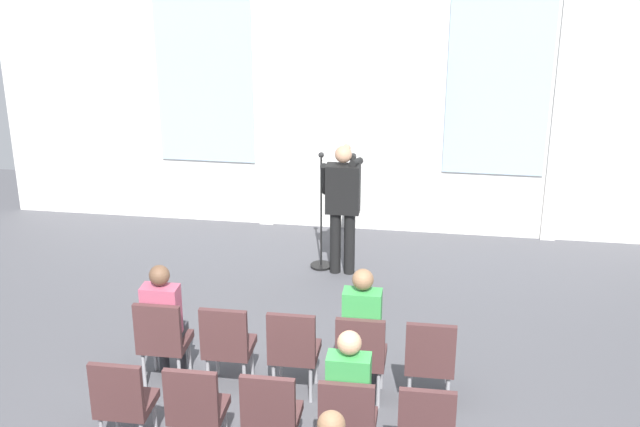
# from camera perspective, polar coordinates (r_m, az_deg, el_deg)

# --- Properties ---
(rear_partition) EXTENTS (10.00, 0.14, 4.10)m
(rear_partition) POSITION_cam_1_polar(r_m,az_deg,el_deg) (11.84, 2.02, 8.40)
(rear_partition) COLOR silver
(rear_partition) RESTS_ON ground
(speaker) EXTENTS (0.51, 0.69, 1.68)m
(speaker) POSITION_cam_1_polar(r_m,az_deg,el_deg) (10.70, 1.52, 0.88)
(speaker) COLOR black
(speaker) RESTS_ON ground
(mic_stand) EXTENTS (0.28, 0.28, 1.55)m
(mic_stand) POSITION_cam_1_polar(r_m,az_deg,el_deg) (11.07, 0.08, -1.96)
(mic_stand) COLOR black
(mic_stand) RESTS_ON ground
(chair_r0_c0) EXTENTS (0.46, 0.44, 0.94)m
(chair_r0_c0) POSITION_cam_1_polar(r_m,az_deg,el_deg) (8.62, -10.40, -8.06)
(chair_r0_c0) COLOR #99999E
(chair_r0_c0) RESTS_ON ground
(audience_r0_c0) EXTENTS (0.36, 0.39, 1.28)m
(audience_r0_c0) POSITION_cam_1_polar(r_m,az_deg,el_deg) (8.61, -10.31, -6.76)
(audience_r0_c0) COLOR #2D2D33
(audience_r0_c0) RESTS_ON ground
(chair_r0_c1) EXTENTS (0.46, 0.44, 0.94)m
(chair_r0_c1) POSITION_cam_1_polar(r_m,az_deg,el_deg) (8.45, -6.17, -8.47)
(chair_r0_c1) COLOR #99999E
(chair_r0_c1) RESTS_ON ground
(chair_r0_c2) EXTENTS (0.46, 0.44, 0.94)m
(chair_r0_c2) POSITION_cam_1_polar(r_m,az_deg,el_deg) (8.32, -1.78, -8.84)
(chair_r0_c2) COLOR #99999E
(chair_r0_c2) RESTS_ON ground
(chair_r0_c3) EXTENTS (0.46, 0.44, 0.94)m
(chair_r0_c3) POSITION_cam_1_polar(r_m,az_deg,el_deg) (8.25, 2.73, -9.17)
(chair_r0_c3) COLOR #99999E
(chair_r0_c3) RESTS_ON ground
(audience_r0_c3) EXTENTS (0.36, 0.39, 1.38)m
(audience_r0_c3) POSITION_cam_1_polar(r_m,az_deg,el_deg) (8.20, 2.82, -7.53)
(audience_r0_c3) COLOR #2D2D33
(audience_r0_c3) RESTS_ON ground
(chair_r0_c4) EXTENTS (0.46, 0.44, 0.94)m
(chair_r0_c4) POSITION_cam_1_polar(r_m,az_deg,el_deg) (8.22, 7.31, -9.44)
(chair_r0_c4) COLOR #99999E
(chair_r0_c4) RESTS_ON ground
(chair_r1_c0) EXTENTS (0.46, 0.44, 0.94)m
(chair_r1_c0) POSITION_cam_1_polar(r_m,az_deg,el_deg) (7.76, -12.94, -11.90)
(chair_r1_c0) COLOR #99999E
(chair_r1_c0) RESTS_ON ground
(chair_r1_c1) EXTENTS (0.46, 0.44, 0.94)m
(chair_r1_c1) POSITION_cam_1_polar(r_m,az_deg,el_deg) (7.57, -8.22, -12.48)
(chair_r1_c1) COLOR #99999E
(chair_r1_c1) RESTS_ON ground
(chair_r1_c2) EXTENTS (0.46, 0.44, 0.94)m
(chair_r1_c2) POSITION_cam_1_polar(r_m,az_deg,el_deg) (7.42, -3.28, -13.00)
(chair_r1_c2) COLOR #99999E
(chair_r1_c2) RESTS_ON ground
(chair_r1_c3) EXTENTS (0.46, 0.44, 0.94)m
(chair_r1_c3) POSITION_cam_1_polar(r_m,az_deg,el_deg) (7.34, 1.84, -13.43)
(chair_r1_c3) COLOR #99999E
(chair_r1_c3) RESTS_ON ground
(audience_r1_c3) EXTENTS (0.36, 0.39, 1.33)m
(audience_r1_c3) POSITION_cam_1_polar(r_m,az_deg,el_deg) (7.29, 1.94, -11.77)
(audience_r1_c3) COLOR #2D2D33
(audience_r1_c3) RESTS_ON ground
(chair_r1_c4) EXTENTS (0.46, 0.44, 0.94)m
(chair_r1_c4) POSITION_cam_1_polar(r_m,az_deg,el_deg) (7.31, 7.06, -13.77)
(chair_r1_c4) COLOR #99999E
(chair_r1_c4) RESTS_ON ground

